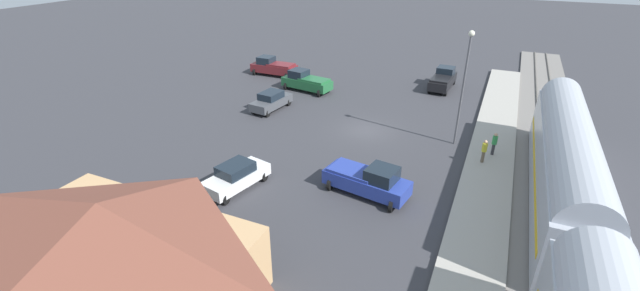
{
  "coord_description": "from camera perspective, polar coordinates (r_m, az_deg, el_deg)",
  "views": [
    {
      "loc": [
        -9.68,
        30.71,
        14.42
      ],
      "look_at": [
        1.49,
        6.1,
        1.0
      ],
      "focal_mm": 23.25,
      "sensor_mm": 36.0,
      "label": 1
    }
  ],
  "objects": [
    {
      "name": "pickup_green",
      "position": [
        44.37,
        -1.95,
        8.82
      ],
      "size": [
        5.64,
        3.14,
        2.14
      ],
      "color": "#236638",
      "rests_on": "ground"
    },
    {
      "name": "pedestrian_waiting_far",
      "position": [
        31.17,
        21.67,
        -0.53
      ],
      "size": [
        0.36,
        0.36,
        1.71
      ],
      "color": "brown",
      "rests_on": "platform"
    },
    {
      "name": "pickup_maroon",
      "position": [
        50.1,
        -6.47,
        10.73
      ],
      "size": [
        5.41,
        2.5,
        2.14
      ],
      "color": "maroon",
      "rests_on": "ground"
    },
    {
      "name": "ground_plane",
      "position": [
        35.28,
        6.31,
        2.11
      ],
      "size": [
        200.0,
        200.0,
        0.0
      ],
      "primitive_type": "plane",
      "color": "#38383D"
    },
    {
      "name": "pedestrian_on_platform",
      "position": [
        32.57,
        22.88,
        0.4
      ],
      "size": [
        0.36,
        0.36,
        1.71
      ],
      "color": "#333338",
      "rests_on": "platform"
    },
    {
      "name": "sedan_white",
      "position": [
        27.12,
        -11.44,
        -4.14
      ],
      "size": [
        2.74,
        4.79,
        1.74
      ],
      "color": "white",
      "rests_on": "ground"
    },
    {
      "name": "station_building",
      "position": [
        20.03,
        -26.97,
        -12.93
      ],
      "size": [
        12.05,
        8.11,
        5.14
      ],
      "color": "tan",
      "rests_on": "ground"
    },
    {
      "name": "sedan_charcoal",
      "position": [
        39.46,
        -6.73,
        6.15
      ],
      "size": [
        2.32,
        4.68,
        1.74
      ],
      "color": "#47494F",
      "rests_on": "ground"
    },
    {
      "name": "pickup_blue",
      "position": [
        26.04,
        6.62,
        -4.76
      ],
      "size": [
        5.65,
        3.16,
        2.14
      ],
      "color": "#283D9E",
      "rests_on": "ground"
    },
    {
      "name": "pickup_black",
      "position": [
        46.97,
        16.58,
        8.74
      ],
      "size": [
        2.23,
        5.49,
        2.14
      ],
      "color": "black",
      "rests_on": "ground"
    },
    {
      "name": "platform",
      "position": [
        33.87,
        22.54,
        -0.68
      ],
      "size": [
        3.2,
        46.0,
        0.3
      ],
      "color": "#A8A399",
      "rests_on": "ground"
    },
    {
      "name": "light_pole_near_platform",
      "position": [
        32.5,
        19.29,
        8.89
      ],
      "size": [
        0.44,
        0.44,
        8.8
      ],
      "color": "#515156",
      "rests_on": "ground"
    },
    {
      "name": "railway_track",
      "position": [
        34.17,
        29.14,
        -1.99
      ],
      "size": [
        4.8,
        70.0,
        0.3
      ],
      "color": "slate",
      "rests_on": "ground"
    }
  ]
}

